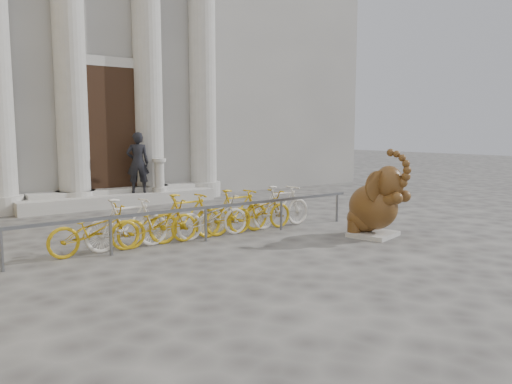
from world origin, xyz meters
TOP-DOWN VIEW (x-y plane):
  - ground at (0.00, 0.00)m, footprint 80.00×80.00m
  - classical_building at (0.00, 14.93)m, footprint 22.00×10.70m
  - entrance_steps at (0.00, 9.40)m, footprint 6.00×1.20m
  - elephant_statue at (2.73, 1.76)m, footprint 1.23×1.48m
  - bike_rack at (-0.45, 3.76)m, footprint 8.00×0.53m
  - pedestrian at (0.55, 9.24)m, footprint 0.79×0.65m
  - balustrade_post at (1.19, 9.10)m, footprint 0.43×0.43m

SIDE VIEW (x-z plane):
  - ground at x=0.00m, z-range 0.00..0.00m
  - entrance_steps at x=0.00m, z-range 0.00..0.36m
  - bike_rack at x=-0.45m, z-range 0.00..1.00m
  - elephant_statue at x=2.73m, z-range -0.26..1.62m
  - balustrade_post at x=1.19m, z-range 0.32..1.36m
  - pedestrian at x=0.55m, z-range 0.36..2.23m
  - classical_building at x=0.00m, z-range -0.02..11.98m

